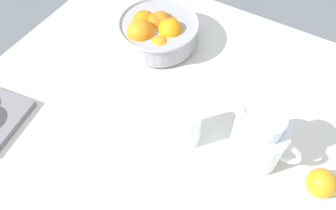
{
  "coord_description": "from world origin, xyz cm",
  "views": [
    {
      "loc": [
        22.03,
        -41.75,
        72.86
      ],
      "look_at": [
        -1.72,
        -1.26,
        8.37
      ],
      "focal_mm": 35.62,
      "sensor_mm": 36.0,
      "label": 1
    }
  ],
  "objects_px": {
    "juice_pitcher": "(257,142)",
    "juice_glass": "(185,127)",
    "fruit_bowl": "(158,31)",
    "loose_orange_1": "(321,183)"
  },
  "relations": [
    {
      "from": "fruit_bowl",
      "to": "loose_orange_1",
      "type": "bearing_deg",
      "value": -21.75
    },
    {
      "from": "juice_glass",
      "to": "fruit_bowl",
      "type": "bearing_deg",
      "value": 132.49
    },
    {
      "from": "fruit_bowl",
      "to": "juice_pitcher",
      "type": "relative_size",
      "value": 1.45
    },
    {
      "from": "juice_glass",
      "to": "loose_orange_1",
      "type": "xyz_separation_m",
      "value": [
        0.33,
        0.03,
        -0.01
      ]
    },
    {
      "from": "juice_pitcher",
      "to": "loose_orange_1",
      "type": "relative_size",
      "value": 2.53
    },
    {
      "from": "juice_pitcher",
      "to": "juice_glass",
      "type": "xyz_separation_m",
      "value": [
        -0.17,
        -0.04,
        -0.01
      ]
    },
    {
      "from": "juice_pitcher",
      "to": "loose_orange_1",
      "type": "distance_m",
      "value": 0.16
    },
    {
      "from": "juice_pitcher",
      "to": "loose_orange_1",
      "type": "xyz_separation_m",
      "value": [
        0.16,
        -0.01,
        -0.03
      ]
    },
    {
      "from": "fruit_bowl",
      "to": "juice_glass",
      "type": "height_order",
      "value": "fruit_bowl"
    },
    {
      "from": "juice_pitcher",
      "to": "juice_glass",
      "type": "height_order",
      "value": "juice_pitcher"
    }
  ]
}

